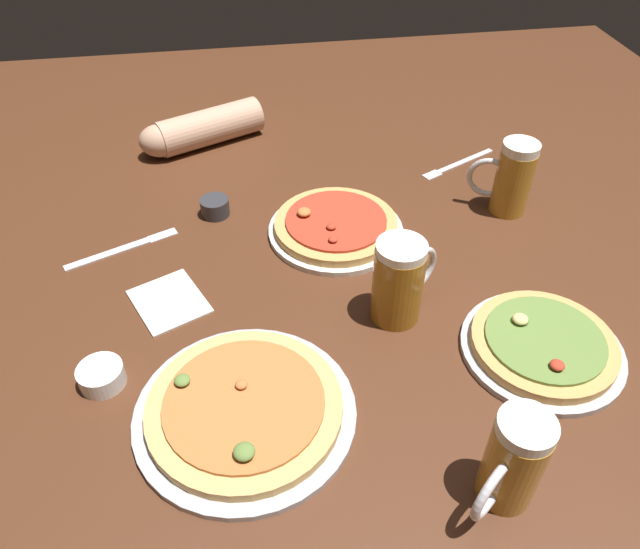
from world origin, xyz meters
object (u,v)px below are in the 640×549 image
(beer_mug_pale, at_px, (511,178))
(knife_right, at_px, (123,248))
(pizza_plate_far, at_px, (336,227))
(ramekin_sauce, at_px, (215,207))
(napkin_folded, at_px, (169,301))
(fork_left, at_px, (457,164))
(pizza_plate_side, at_px, (543,345))
(beer_mug_dark, at_px, (512,462))
(beer_mug_amber, at_px, (400,281))
(diner_arm, at_px, (198,130))
(ramekin_butter, at_px, (101,376))
(pizza_plate_near, at_px, (245,409))

(beer_mug_pale, distance_m, knife_right, 0.82)
(pizza_plate_far, xyz_separation_m, ramekin_sauce, (-0.24, 0.11, 0.00))
(pizza_plate_far, bearing_deg, knife_right, 177.92)
(napkin_folded, relative_size, fork_left, 0.66)
(pizza_plate_side, bearing_deg, beer_mug_dark, -125.30)
(beer_mug_dark, distance_m, knife_right, 0.84)
(pizza_plate_far, relative_size, pizza_plate_side, 1.04)
(beer_mug_dark, relative_size, beer_mug_amber, 1.00)
(beer_mug_pale, bearing_deg, pizza_plate_far, -176.28)
(pizza_plate_side, relative_size, beer_mug_pale, 1.65)
(beer_mug_pale, relative_size, napkin_folded, 1.19)
(pizza_plate_far, relative_size, diner_arm, 0.90)
(pizza_plate_side, height_order, knife_right, pizza_plate_side)
(beer_mug_amber, distance_m, ramekin_butter, 0.51)
(knife_right, bearing_deg, napkin_folded, -60.72)
(pizza_plate_side, relative_size, fork_left, 1.29)
(pizza_plate_near, height_order, diner_arm, diner_arm)
(pizza_plate_near, xyz_separation_m, beer_mug_pale, (0.60, 0.45, 0.06))
(napkin_folded, distance_m, fork_left, 0.77)
(beer_mug_amber, relative_size, diner_arm, 0.51)
(fork_left, distance_m, knife_right, 0.80)
(pizza_plate_side, relative_size, diner_arm, 0.87)
(fork_left, bearing_deg, diner_arm, 162.57)
(ramekin_sauce, bearing_deg, fork_left, 10.87)
(pizza_plate_side, height_order, beer_mug_dark, beer_mug_dark)
(beer_mug_dark, bearing_deg, ramekin_butter, 153.05)
(pizza_plate_near, distance_m, fork_left, 0.85)
(napkin_folded, distance_m, diner_arm, 0.57)
(ramekin_sauce, bearing_deg, pizza_plate_side, -42.53)
(napkin_folded, bearing_deg, knife_right, 119.28)
(ramekin_butter, xyz_separation_m, knife_right, (0.00, 0.34, -0.01))
(knife_right, bearing_deg, fork_left, 14.72)
(pizza_plate_side, relative_size, knife_right, 1.22)
(pizza_plate_near, relative_size, beer_mug_amber, 2.12)
(ramekin_butter, relative_size, knife_right, 0.33)
(ramekin_sauce, xyz_separation_m, ramekin_butter, (-0.19, -0.43, -0.00))
(beer_mug_amber, bearing_deg, pizza_plate_far, 104.53)
(napkin_folded, bearing_deg, diner_arm, 83.51)
(pizza_plate_far, bearing_deg, pizza_plate_side, -53.16)
(pizza_plate_near, bearing_deg, beer_mug_amber, 32.07)
(beer_mug_pale, distance_m, napkin_folded, 0.74)
(pizza_plate_side, xyz_separation_m, knife_right, (-0.72, 0.39, -0.01))
(knife_right, relative_size, diner_arm, 0.71)
(pizza_plate_near, xyz_separation_m, diner_arm, (-0.06, 0.84, 0.03))
(fork_left, bearing_deg, beer_mug_amber, -120.44)
(pizza_plate_near, bearing_deg, ramekin_sauce, 93.01)
(ramekin_sauce, bearing_deg, knife_right, -154.26)
(ramekin_butter, relative_size, fork_left, 0.35)
(beer_mug_pale, bearing_deg, pizza_plate_near, -142.95)
(napkin_folded, bearing_deg, ramekin_butter, -120.04)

